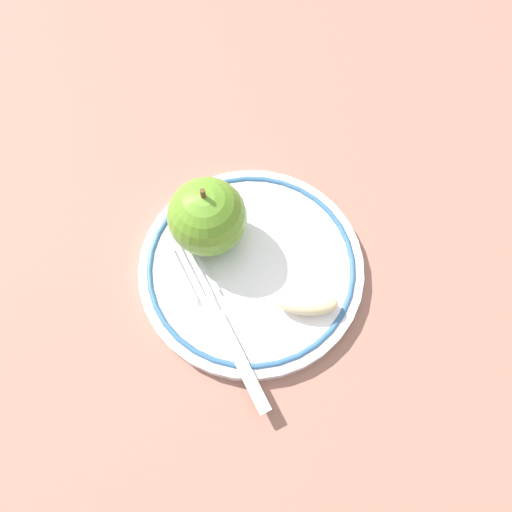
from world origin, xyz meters
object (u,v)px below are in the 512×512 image
Objects in this scene: plate at (256,267)px; fork at (223,326)px; apple_red_whole at (207,217)px; apple_slice_front at (307,302)px.

fork reaches higher than plate.
apple_slice_front is (-0.03, 0.12, -0.03)m from apple_red_whole.
apple_slice_front is at bearing 101.13° from plate.
plate is 0.07m from fork.
plate is at bearing 108.36° from apple_red_whole.
apple_slice_front is at bearing -101.84° from fork.
fork is at bearing 27.42° from plate.
plate is at bearing -52.71° from fork.
plate is 0.08m from apple_red_whole.
apple_slice_front reaches higher than plate.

